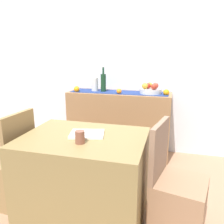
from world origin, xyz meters
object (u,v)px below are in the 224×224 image
Objects in this scene: fruit_bowl at (151,91)px; open_book at (87,134)px; ceramic_vase at (95,85)px; dining_table at (85,176)px; coffee_cup at (80,137)px; sideboard_console at (119,124)px; wine_bottle at (103,82)px; chair_near_window at (10,175)px; chair_by_corner at (176,201)px.

fruit_bowl is 0.99× the size of open_book.
ceramic_vase reaches higher than dining_table.
fruit_bowl is at bearing 59.53° from open_book.
coffee_cup is (0.01, -0.18, 0.04)m from open_book.
sideboard_console is 7.48× the size of ceramic_vase.
sideboard_console is at bearing 77.72° from open_book.
wine_bottle reaches higher than open_book.
wine_bottle is 1.62m from chair_near_window.
chair_by_corner is at bearing -49.52° from ceramic_vase.
wine_bottle reaches higher than coffee_cup.
ceramic_vase is 0.21× the size of chair_by_corner.
chair_near_window is (-0.77, -1.33, -0.18)m from sideboard_console.
ceramic_vase is at bearing 104.86° from dining_table.
sideboard_console is 1.54m from chair_near_window.
sideboard_console is 4.96× the size of open_book.
chair_near_window is (-0.42, -1.33, -0.71)m from ceramic_vase.
sideboard_console reaches higher than dining_table.
coffee_cup reaches higher than dining_table.
fruit_bowl is 0.31× the size of chair_near_window.
fruit_bowl reaches higher than sideboard_console.
wine_bottle is 0.13m from ceramic_vase.
coffee_cup reaches higher than open_book.
sideboard_console is at bearing 120.67° from chair_by_corner.
chair_near_window is at bearing -112.46° from wine_bottle.
open_book is at bearing -79.27° from wine_bottle.
fruit_bowl is 2.79× the size of coffee_cup.
wine_bottle is (-0.22, 0.00, 0.57)m from sideboard_console.
sideboard_console is at bearing 0.00° from ceramic_vase.
chair_near_window and chair_by_corner have the same top height.
chair_by_corner is at bearing 0.18° from chair_near_window.
ceramic_vase is 0.66× the size of open_book.
dining_table is at bearing -89.68° from sideboard_console.
open_book is at bearing -88.95° from sideboard_console.
chair_by_corner is (0.78, 0.00, -0.10)m from dining_table.
wine_bottle is 1.50m from coffee_cup.
dining_table is at bearing 0.09° from chair_near_window.
fruit_bowl reaches higher than open_book.
open_book is at bearing 2.91° from chair_near_window.
fruit_bowl is 1.52m from chair_by_corner.
wine_bottle is 3.33× the size of coffee_cup.
sideboard_console is 1.55m from chair_by_corner.
coffee_cup is (0.26, -1.47, -0.22)m from wine_bottle.
ceramic_vase reaches higher than open_book.
fruit_bowl is 0.77m from ceramic_vase.
dining_table is 1.14× the size of chair_near_window.
dining_table is 10.31× the size of coffee_cup.
open_book is (0.02, 0.04, 0.38)m from dining_table.
fruit_bowl is (0.42, 0.00, 0.48)m from sideboard_console.
ceramic_vase is 1.36m from open_book.
wine_bottle reaches higher than fruit_bowl.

